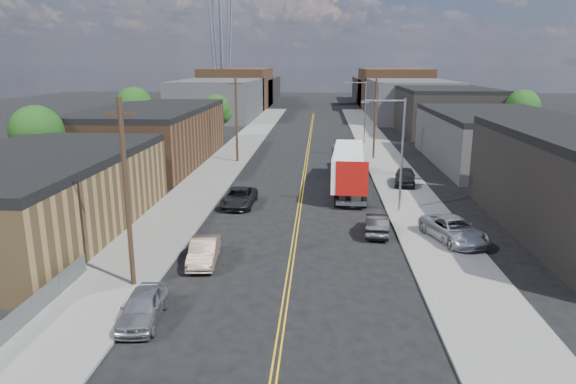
# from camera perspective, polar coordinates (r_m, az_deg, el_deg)

# --- Properties ---
(ground) EXTENTS (260.00, 260.00, 0.00)m
(ground) POSITION_cam_1_polar(r_m,az_deg,el_deg) (75.68, 2.35, 5.39)
(ground) COLOR black
(ground) RESTS_ON ground
(centerline) EXTENTS (0.32, 120.00, 0.01)m
(centerline) POSITION_cam_1_polar(r_m,az_deg,el_deg) (60.90, 2.02, 3.23)
(centerline) COLOR gold
(centerline) RESTS_ON ground
(sidewalk_left) EXTENTS (5.00, 140.00, 0.15)m
(sidewalk_left) POSITION_cam_1_polar(r_m,az_deg,el_deg) (61.87, -6.83, 3.38)
(sidewalk_left) COLOR slate
(sidewalk_left) RESTS_ON ground
(sidewalk_right) EXTENTS (5.00, 140.00, 0.15)m
(sidewalk_right) POSITION_cam_1_polar(r_m,az_deg,el_deg) (61.37, 10.93, 3.13)
(sidewalk_right) COLOR slate
(sidewalk_right) RESTS_ON ground
(warehouse_tan) EXTENTS (12.00, 22.00, 5.60)m
(warehouse_tan) POSITION_cam_1_polar(r_m,az_deg,el_deg) (39.19, -26.55, -0.31)
(warehouse_tan) COLOR brown
(warehouse_tan) RESTS_ON ground
(warehouse_brown) EXTENTS (12.00, 26.00, 6.60)m
(warehouse_brown) POSITION_cam_1_polar(r_m,az_deg,el_deg) (62.51, -14.81, 6.12)
(warehouse_brown) COLOR #513520
(warehouse_brown) RESTS_ON ground
(industrial_right_b) EXTENTS (14.00, 24.00, 6.10)m
(industrial_right_b) POSITION_cam_1_polar(r_m,az_deg,el_deg) (64.66, 22.05, 5.58)
(industrial_right_b) COLOR #353538
(industrial_right_b) RESTS_ON ground
(industrial_right_c) EXTENTS (14.00, 22.00, 7.60)m
(industrial_right_c) POSITION_cam_1_polar(r_m,az_deg,el_deg) (89.46, 16.96, 8.62)
(industrial_right_c) COLOR black
(industrial_right_c) RESTS_ON ground
(skyline_left_a) EXTENTS (16.00, 30.00, 8.00)m
(skyline_left_a) POSITION_cam_1_polar(r_m,az_deg,el_deg) (112.13, -7.64, 10.22)
(skyline_left_a) COLOR #353538
(skyline_left_a) RESTS_ON ground
(skyline_right_a) EXTENTS (16.00, 30.00, 8.00)m
(skyline_right_a) POSITION_cam_1_polar(r_m,az_deg,el_deg) (111.55, 13.28, 9.96)
(skyline_right_a) COLOR #353538
(skyline_right_a) RESTS_ON ground
(skyline_left_b) EXTENTS (16.00, 26.00, 10.00)m
(skyline_left_b) POSITION_cam_1_polar(r_m,az_deg,el_deg) (136.64, -5.61, 11.40)
(skyline_left_b) COLOR #513520
(skyline_left_b) RESTS_ON ground
(skyline_right_b) EXTENTS (16.00, 26.00, 10.00)m
(skyline_right_b) POSITION_cam_1_polar(r_m,az_deg,el_deg) (136.17, 11.58, 11.18)
(skyline_right_b) COLOR #513520
(skyline_right_b) RESTS_ON ground
(skyline_left_c) EXTENTS (16.00, 40.00, 7.00)m
(skyline_left_c) POSITION_cam_1_polar(r_m,az_deg,el_deg) (156.47, -4.43, 11.23)
(skyline_left_c) COLOR black
(skyline_left_c) RESTS_ON ground
(skyline_right_c) EXTENTS (16.00, 40.00, 7.00)m
(skyline_right_c) POSITION_cam_1_polar(r_m,az_deg,el_deg) (156.06, 10.56, 11.03)
(skyline_right_c) COLOR black
(skyline_right_c) RESTS_ON ground
(streetlight_near) EXTENTS (3.39, 0.25, 9.00)m
(streetlight_near) POSITION_cam_1_polar(r_m,az_deg,el_deg) (40.70, 12.05, 5.02)
(streetlight_near) COLOR gray
(streetlight_near) RESTS_ON ground
(streetlight_far) EXTENTS (3.39, 0.25, 9.00)m
(streetlight_far) POSITION_cam_1_polar(r_m,az_deg,el_deg) (75.26, 8.26, 9.30)
(streetlight_far) COLOR gray
(streetlight_far) RESTS_ON ground
(utility_pole_left_near) EXTENTS (1.60, 0.26, 10.00)m
(utility_pole_left_near) POSITION_cam_1_polar(r_m,az_deg,el_deg) (27.42, -17.50, -0.14)
(utility_pole_left_near) COLOR black
(utility_pole_left_near) RESTS_ON ground
(utility_pole_left_far) EXTENTS (1.60, 0.26, 10.00)m
(utility_pole_left_far) POSITION_cam_1_polar(r_m,az_deg,el_deg) (60.91, -5.75, 8.06)
(utility_pole_left_far) COLOR black
(utility_pole_left_far) RESTS_ON ground
(utility_pole_right) EXTENTS (1.60, 0.26, 10.00)m
(utility_pole_right) POSITION_cam_1_polar(r_m,az_deg,el_deg) (63.44, 9.64, 8.17)
(utility_pole_right) COLOR black
(utility_pole_right) RESTS_ON ground
(tree_left_near) EXTENTS (4.85, 4.76, 7.91)m
(tree_left_near) POSITION_cam_1_polar(r_m,az_deg,el_deg) (51.95, -26.04, 5.67)
(tree_left_near) COLOR black
(tree_left_near) RESTS_ON ground
(tree_left_mid) EXTENTS (5.10, 5.04, 8.37)m
(tree_left_mid) POSITION_cam_1_polar(r_m,az_deg,el_deg) (74.55, -16.67, 8.93)
(tree_left_mid) COLOR black
(tree_left_mid) RESTS_ON ground
(tree_left_far) EXTENTS (4.35, 4.20, 6.97)m
(tree_left_far) POSITION_cam_1_polar(r_m,az_deg,el_deg) (78.64, -7.92, 8.96)
(tree_left_far) COLOR black
(tree_left_far) RESTS_ON ground
(tree_right_far) EXTENTS (4.85, 4.76, 7.91)m
(tree_right_far) POSITION_cam_1_polar(r_m,az_deg,el_deg) (80.24, 24.63, 8.36)
(tree_right_far) COLOR black
(tree_right_far) RESTS_ON ground
(semi_truck) EXTENTS (3.35, 15.38, 3.99)m
(semi_truck) POSITION_cam_1_polar(r_m,az_deg,el_deg) (48.62, 6.60, 3.05)
(semi_truck) COLOR white
(semi_truck) RESTS_ON ground
(car_left_a) EXTENTS (2.07, 4.41, 1.46)m
(car_left_a) POSITION_cam_1_polar(r_m,az_deg,el_deg) (25.03, -15.84, -12.18)
(car_left_a) COLOR #939597
(car_left_a) RESTS_ON ground
(car_left_b) EXTENTS (1.92, 4.53, 1.45)m
(car_left_b) POSITION_cam_1_polar(r_m,az_deg,el_deg) (31.03, -9.34, -6.54)
(car_left_b) COLOR #90725E
(car_left_b) RESTS_ON ground
(car_left_c) EXTENTS (2.62, 5.36, 1.47)m
(car_left_c) POSITION_cam_1_polar(r_m,az_deg,el_deg) (42.71, -5.43, -0.61)
(car_left_c) COLOR black
(car_left_c) RESTS_ON ground
(car_right_oncoming) EXTENTS (1.94, 4.54, 1.45)m
(car_right_oncoming) POSITION_cam_1_polar(r_m,az_deg,el_deg) (36.22, 9.85, -3.50)
(car_right_oncoming) COLOR black
(car_right_oncoming) RESTS_ON ground
(car_right_lot_a) EXTENTS (4.17, 6.10, 1.55)m
(car_right_lot_a) POSITION_cam_1_polar(r_m,az_deg,el_deg) (35.58, 17.94, -3.99)
(car_right_lot_a) COLOR #B5B7BA
(car_right_lot_a) RESTS_ON sidewalk_right
(car_right_lot_c) EXTENTS (2.59, 4.93, 1.60)m
(car_right_lot_c) POSITION_cam_1_polar(r_m,az_deg,el_deg) (50.59, 12.88, 1.69)
(car_right_lot_c) COLOR black
(car_right_lot_c) RESTS_ON sidewalk_right
(car_ahead_truck) EXTENTS (2.78, 5.92, 1.64)m
(car_ahead_truck) POSITION_cam_1_polar(r_m,az_deg,el_deg) (57.85, 6.41, 3.38)
(car_ahead_truck) COLOR black
(car_ahead_truck) RESTS_ON ground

